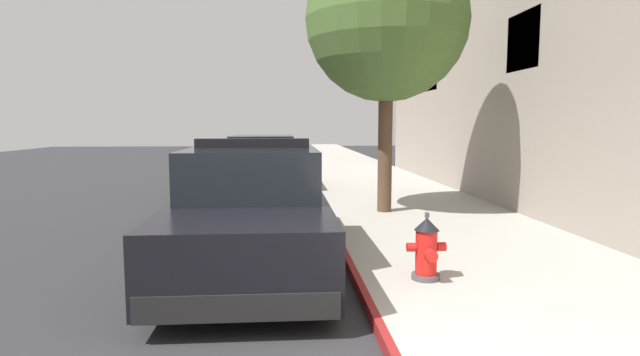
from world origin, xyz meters
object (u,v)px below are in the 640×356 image
Objects in this scene: street_tree at (387,20)px; parked_car_silver_ahead at (263,166)px; fire_hydrant at (426,249)px; police_cruiser at (253,210)px.

parked_car_silver_ahead is at bearing 123.43° from street_tree.
fire_hydrant is 0.14× the size of street_tree.
fire_hydrant is at bearing -75.51° from parked_car_silver_ahead.
parked_car_silver_ahead is 8.55m from fire_hydrant.
fire_hydrant is at bearing -95.50° from street_tree.
fire_hydrant is (1.99, -1.20, -0.26)m from police_cruiser.
street_tree is at bearing 84.50° from fire_hydrant.
fire_hydrant is at bearing -31.15° from police_cruiser.
police_cruiser is 1.00× the size of parked_car_silver_ahead.
street_tree is (0.42, 4.39, 3.37)m from fire_hydrant.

